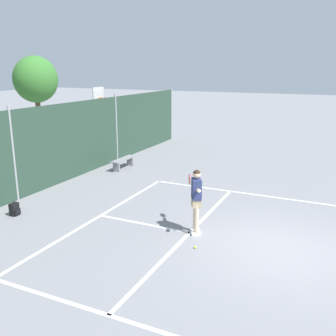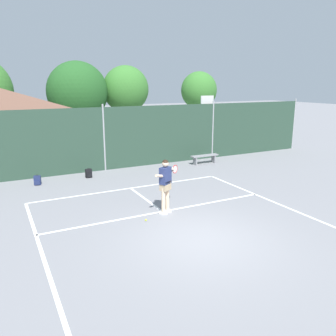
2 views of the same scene
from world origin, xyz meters
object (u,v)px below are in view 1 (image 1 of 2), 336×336
at_px(tennis_player, 196,196).
at_px(tennis_ball, 195,247).
at_px(basketball_hoop, 98,112).
at_px(backpack_black, 15,209).
at_px(courtside_bench, 123,161).

height_order(tennis_player, tennis_ball, tennis_player).
xyz_separation_m(basketball_hoop, tennis_player, (-6.89, -8.00, -1.20)).
xyz_separation_m(tennis_ball, backpack_black, (-0.27, 5.99, 0.16)).
distance_m(tennis_ball, courtside_bench, 8.47).
height_order(backpack_black, courtside_bench, courtside_bench).
relative_size(basketball_hoop, backpack_black, 7.67).
bearing_deg(courtside_bench, basketball_hoop, 55.46).
xyz_separation_m(backpack_black, courtside_bench, (6.35, -0.10, 0.17)).
relative_size(basketball_hoop, tennis_player, 1.91).
bearing_deg(tennis_ball, basketball_hoop, 47.03).
height_order(basketball_hoop, tennis_ball, basketball_hoop).
relative_size(basketball_hoop, courtside_bench, 2.22).
bearing_deg(tennis_player, backpack_black, 101.51).
bearing_deg(courtside_bench, tennis_player, -133.12).
height_order(tennis_player, courtside_bench, tennis_player).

